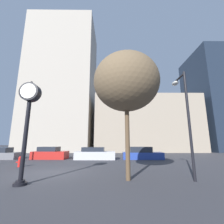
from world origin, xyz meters
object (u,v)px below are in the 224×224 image
at_px(car_grey, 1,154).
at_px(bare_tree, 126,83).
at_px(car_silver, 95,154).
at_px(car_blue, 142,154).
at_px(car_red, 50,154).
at_px(fire_hydrant_near, 20,161).
at_px(street_lamp_right, 184,106).
at_px(street_clock, 28,110).

relative_size(car_grey, bare_tree, 0.56).
distance_m(car_grey, car_silver, 10.84).
xyz_separation_m(car_grey, car_blue, (16.26, -0.10, 0.03)).
height_order(car_silver, bare_tree, bare_tree).
xyz_separation_m(car_grey, car_red, (5.53, 0.23, 0.04)).
relative_size(fire_hydrant_near, street_lamp_right, 0.14).
distance_m(car_silver, fire_hydrant_near, 7.56).
height_order(car_grey, bare_tree, bare_tree).
bearing_deg(street_clock, car_red, 105.45).
relative_size(car_red, car_silver, 0.87).
bearing_deg(car_grey, street_clock, -53.09).
height_order(car_red, street_lamp_right, street_lamp_right).
distance_m(street_clock, street_lamp_right, 8.27).
height_order(car_red, bare_tree, bare_tree).
relative_size(car_red, fire_hydrant_near, 4.87).
distance_m(street_clock, bare_tree, 5.33).
height_order(car_silver, fire_hydrant_near, car_silver).
xyz_separation_m(car_grey, fire_hydrant_near, (5.49, -5.62, -0.14)).
relative_size(car_silver, car_blue, 0.99).
xyz_separation_m(car_blue, bare_tree, (-2.75, -9.81, 4.67)).
xyz_separation_m(car_red, fire_hydrant_near, (-0.05, -5.85, -0.18)).
height_order(street_clock, street_lamp_right, street_lamp_right).
distance_m(car_red, bare_tree, 13.71).
distance_m(car_red, car_blue, 10.73).
relative_size(car_blue, fire_hydrant_near, 5.69).
relative_size(car_red, bare_tree, 0.57).
distance_m(car_blue, street_lamp_right, 10.24).
bearing_deg(street_clock, car_grey, 128.55).
xyz_separation_m(street_clock, fire_hydrant_near, (-3.08, 5.14, -3.01)).
xyz_separation_m(car_silver, fire_hydrant_near, (-5.35, -5.33, -0.17)).
xyz_separation_m(street_clock, car_silver, (2.27, 10.47, -2.85)).
height_order(street_clock, car_blue, street_clock).
height_order(car_grey, street_lamp_right, street_lamp_right).
bearing_deg(car_red, street_lamp_right, -39.21).
xyz_separation_m(street_clock, car_red, (-3.04, 10.99, -2.84)).
distance_m(street_clock, car_silver, 11.08).
bearing_deg(car_red, street_clock, -72.11).
bearing_deg(car_blue, bare_tree, -103.46).
bearing_deg(car_blue, car_red, -179.54).
relative_size(car_grey, street_lamp_right, 0.67).
bearing_deg(fire_hydrant_near, car_blue, 27.14).
distance_m(fire_hydrant_near, bare_tree, 10.30).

